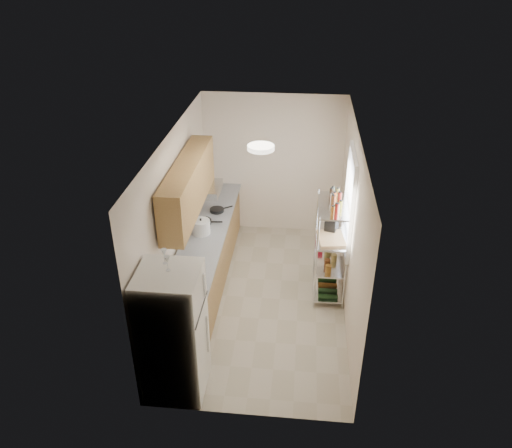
# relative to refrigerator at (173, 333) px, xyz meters

# --- Properties ---
(room) EXTENTS (2.52, 4.42, 2.62)m
(room) POSITION_rel_refrigerator_xyz_m (0.87, 1.84, 0.46)
(room) COLOR #B2A790
(room) RESTS_ON ground
(counter_run) EXTENTS (0.63, 3.51, 0.90)m
(counter_run) POSITION_rel_refrigerator_xyz_m (-0.05, 2.27, -0.39)
(counter_run) COLOR #A48046
(counter_run) RESTS_ON ground
(upper_cabinets) EXTENTS (0.33, 2.20, 0.72)m
(upper_cabinets) POSITION_rel_refrigerator_xyz_m (-0.18, 1.94, 0.97)
(upper_cabinets) COLOR #A48046
(upper_cabinets) RESTS_ON room
(range_hood) EXTENTS (0.50, 0.60, 0.12)m
(range_hood) POSITION_rel_refrigerator_xyz_m (-0.13, 2.74, 0.55)
(range_hood) COLOR #B7BABC
(range_hood) RESTS_ON room
(window) EXTENTS (0.06, 1.00, 1.46)m
(window) POSITION_rel_refrigerator_xyz_m (2.10, 2.19, 0.71)
(window) COLOR white
(window) RESTS_ON room
(bakers_rack) EXTENTS (0.45, 0.90, 1.73)m
(bakers_rack) POSITION_rel_refrigerator_xyz_m (1.88, 2.13, 0.26)
(bakers_rack) COLOR silver
(bakers_rack) RESTS_ON ground
(ceiling_dome) EXTENTS (0.34, 0.34, 0.05)m
(ceiling_dome) POSITION_rel_refrigerator_xyz_m (0.87, 1.54, 1.73)
(ceiling_dome) COLOR white
(ceiling_dome) RESTS_ON room
(refrigerator) EXTENTS (0.69, 0.69, 1.69)m
(refrigerator) POSITION_rel_refrigerator_xyz_m (0.00, 0.00, 0.00)
(refrigerator) COLOR white
(refrigerator) RESTS_ON ground
(wine_glass_a) EXTENTS (0.07, 0.07, 0.18)m
(wine_glass_a) POSITION_rel_refrigerator_xyz_m (0.00, 0.05, 0.93)
(wine_glass_a) COLOR silver
(wine_glass_a) RESTS_ON refrigerator
(wine_glass_b) EXTENTS (0.07, 0.07, 0.18)m
(wine_glass_b) POSITION_rel_refrigerator_xyz_m (-0.07, 0.18, 0.93)
(wine_glass_b) COLOR silver
(wine_glass_b) RESTS_ON refrigerator
(rice_cooker) EXTENTS (0.28, 0.28, 0.22)m
(rice_cooker) POSITION_rel_refrigerator_xyz_m (-0.10, 2.19, 0.17)
(rice_cooker) COLOR silver
(rice_cooker) RESTS_ON counter_run
(frying_pan_large) EXTENTS (0.31, 0.31, 0.05)m
(frying_pan_large) POSITION_rel_refrigerator_xyz_m (-0.14, 2.50, 0.08)
(frying_pan_large) COLOR black
(frying_pan_large) RESTS_ON counter_run
(frying_pan_small) EXTENTS (0.33, 0.33, 0.05)m
(frying_pan_small) POSITION_rel_refrigerator_xyz_m (0.02, 2.92, 0.08)
(frying_pan_small) COLOR black
(frying_pan_small) RESTS_ON counter_run
(cutting_board) EXTENTS (0.43, 0.53, 0.03)m
(cutting_board) POSITION_rel_refrigerator_xyz_m (1.87, 2.01, 0.18)
(cutting_board) COLOR tan
(cutting_board) RESTS_ON bakers_rack
(espresso_machine) EXTENTS (0.23, 0.28, 0.29)m
(espresso_machine) POSITION_rel_refrigerator_xyz_m (1.87, 2.28, 0.31)
(espresso_machine) COLOR black
(espresso_machine) RESTS_ON bakers_rack
(storage_bag) EXTENTS (0.10, 0.13, 0.15)m
(storage_bag) POSITION_rel_refrigerator_xyz_m (1.74, 2.47, -0.21)
(storage_bag) COLOR #AE1524
(storage_bag) RESTS_ON bakers_rack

